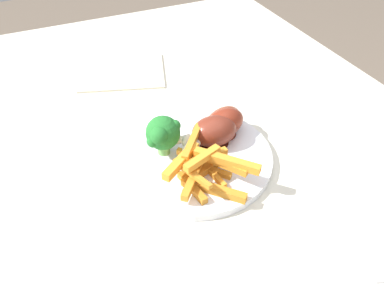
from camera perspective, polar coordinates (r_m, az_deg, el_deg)
dining_table at (r=0.67m, az=2.46°, el=-10.58°), size 1.30×0.86×0.73m
dinner_plate at (r=0.64m, az=0.00°, el=-1.80°), size 0.25×0.25×0.01m
broccoli_floret_front at (r=0.61m, az=-4.14°, el=1.45°), size 0.05×0.06×0.06m
carrot_fries_pile at (r=0.58m, az=1.72°, el=-3.27°), size 0.15×0.13×0.04m
chicken_drumstick_near at (r=0.64m, az=2.75°, el=1.70°), size 0.06×0.12×0.05m
chicken_drumstick_far at (r=0.66m, az=4.16°, el=2.77°), size 0.06×0.12×0.04m
chicken_drumstick_extra at (r=0.66m, az=3.91°, el=2.80°), size 0.09×0.13×0.04m
napkin at (r=0.87m, az=-9.72°, el=9.84°), size 0.19×0.21×0.00m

